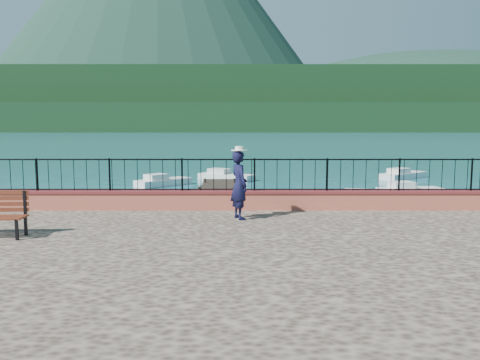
{
  "coord_description": "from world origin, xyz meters",
  "views": [
    {
      "loc": [
        -0.75,
        -10.4,
        3.73
      ],
      "look_at": [
        -0.74,
        2.0,
        2.3
      ],
      "focal_mm": 35.0,
      "sensor_mm": 36.0,
      "label": 1
    }
  ],
  "objects_px": {
    "person": "(239,185)",
    "boat_4": "(226,174)",
    "boat_3": "(163,179)",
    "boat_1": "(372,198)",
    "boat_0": "(71,199)",
    "boat_2": "(411,188)",
    "boat_5": "(404,173)"
  },
  "relations": [
    {
      "from": "boat_1",
      "to": "boat_4",
      "type": "height_order",
      "value": "same"
    },
    {
      "from": "boat_0",
      "to": "boat_3",
      "type": "relative_size",
      "value": 1.05
    },
    {
      "from": "boat_4",
      "to": "boat_5",
      "type": "relative_size",
      "value": 0.95
    },
    {
      "from": "person",
      "to": "boat_1",
      "type": "relative_size",
      "value": 0.49
    },
    {
      "from": "boat_2",
      "to": "boat_5",
      "type": "height_order",
      "value": "same"
    },
    {
      "from": "boat_0",
      "to": "boat_5",
      "type": "relative_size",
      "value": 0.89
    },
    {
      "from": "boat_5",
      "to": "boat_2",
      "type": "bearing_deg",
      "value": -145.79
    },
    {
      "from": "person",
      "to": "boat_4",
      "type": "distance_m",
      "value": 19.95
    },
    {
      "from": "boat_4",
      "to": "boat_5",
      "type": "height_order",
      "value": "same"
    },
    {
      "from": "person",
      "to": "boat_3",
      "type": "xyz_separation_m",
      "value": [
        -4.8,
        16.64,
        -1.74
      ]
    },
    {
      "from": "person",
      "to": "boat_3",
      "type": "bearing_deg",
      "value": -7.52
    },
    {
      "from": "boat_1",
      "to": "boat_2",
      "type": "height_order",
      "value": "same"
    },
    {
      "from": "boat_1",
      "to": "boat_4",
      "type": "relative_size",
      "value": 0.96
    },
    {
      "from": "person",
      "to": "boat_4",
      "type": "bearing_deg",
      "value": -20.97
    },
    {
      "from": "boat_2",
      "to": "boat_4",
      "type": "xyz_separation_m",
      "value": [
        -10.15,
        7.54,
        0.0
      ]
    },
    {
      "from": "boat_1",
      "to": "boat_4",
      "type": "bearing_deg",
      "value": 131.66
    },
    {
      "from": "person",
      "to": "boat_1",
      "type": "bearing_deg",
      "value": -58.42
    },
    {
      "from": "boat_2",
      "to": "boat_4",
      "type": "height_order",
      "value": "same"
    },
    {
      "from": "boat_0",
      "to": "boat_2",
      "type": "height_order",
      "value": "same"
    },
    {
      "from": "person",
      "to": "boat_1",
      "type": "xyz_separation_m",
      "value": [
        6.21,
        8.94,
        -1.74
      ]
    },
    {
      "from": "boat_2",
      "to": "boat_3",
      "type": "bearing_deg",
      "value": 154.09
    },
    {
      "from": "boat_2",
      "to": "boat_5",
      "type": "xyz_separation_m",
      "value": [
        2.57,
        8.45,
        0.0
      ]
    },
    {
      "from": "boat_0",
      "to": "boat_1",
      "type": "bearing_deg",
      "value": -26.12
    },
    {
      "from": "boat_4",
      "to": "boat_3",
      "type": "bearing_deg",
      "value": -110.32
    },
    {
      "from": "boat_0",
      "to": "boat_3",
      "type": "bearing_deg",
      "value": 42.44
    },
    {
      "from": "boat_4",
      "to": "boat_5",
      "type": "bearing_deg",
      "value": 34.18
    },
    {
      "from": "person",
      "to": "boat_5",
      "type": "height_order",
      "value": "person"
    },
    {
      "from": "boat_1",
      "to": "boat_2",
      "type": "relative_size",
      "value": 1.13
    },
    {
      "from": "boat_3",
      "to": "boat_5",
      "type": "height_order",
      "value": "same"
    },
    {
      "from": "boat_0",
      "to": "boat_4",
      "type": "relative_size",
      "value": 0.94
    },
    {
      "from": "boat_0",
      "to": "boat_1",
      "type": "height_order",
      "value": "same"
    },
    {
      "from": "boat_1",
      "to": "boat_0",
      "type": "bearing_deg",
      "value": -169.83
    }
  ]
}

